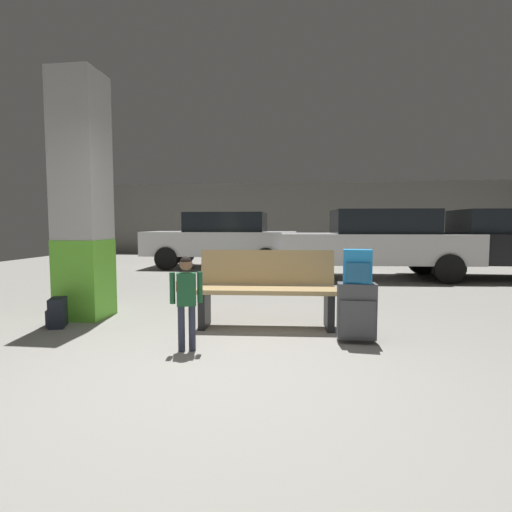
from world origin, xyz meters
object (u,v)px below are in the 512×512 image
at_px(bench, 266,289).
at_px(parked_car_near, 376,242).
at_px(parked_car_side, 501,242).
at_px(suitcase, 357,311).
at_px(backpack_dark_floor, 57,313).
at_px(backpack_bright, 357,267).
at_px(child, 186,293).
at_px(parked_car_far, 223,238).
at_px(structural_pillar, 82,198).

relative_size(bench, parked_car_near, 0.39).
bearing_deg(bench, parked_car_side, 46.00).
distance_m(suitcase, backpack_dark_floor, 3.39).
xyz_separation_m(backpack_bright, child, (-1.62, -0.50, -0.22)).
bearing_deg(parked_car_far, parked_car_side, -12.36).
bearing_deg(parked_car_near, parked_car_side, 5.72).
xyz_separation_m(backpack_bright, backpack_dark_floor, (-3.38, 0.17, -0.60)).
distance_m(structural_pillar, backpack_dark_floor, 1.45).
bearing_deg(backpack_dark_floor, structural_pillar, 83.43).
relative_size(backpack_bright, parked_car_near, 0.08).
relative_size(structural_pillar, child, 3.41).
xyz_separation_m(bench, backpack_bright, (0.97, -0.53, 0.33)).
bearing_deg(child, parked_car_far, 99.56).
relative_size(backpack_dark_floor, parked_car_far, 0.08).
height_order(structural_pillar, child, structural_pillar).
bearing_deg(structural_pillar, suitcase, -11.44).
bearing_deg(parked_car_near, suitcase, -100.94).
xyz_separation_m(structural_pillar, bench, (2.35, -0.14, -1.08)).
xyz_separation_m(suitcase, backpack_bright, (-0.00, -0.00, 0.45)).
distance_m(bench, parked_car_side, 6.73).
bearing_deg(parked_car_far, backpack_dark_floor, -94.59).
bearing_deg(structural_pillar, backpack_bright, -11.45).
bearing_deg(backpack_dark_floor, bench, 8.61).
xyz_separation_m(suitcase, parked_car_far, (-2.85, 6.80, 0.48)).
height_order(parked_car_side, parked_car_near, same).
height_order(child, parked_car_side, parked_car_side).
height_order(backpack_dark_floor, parked_car_near, parked_car_near).
distance_m(parked_car_side, parked_car_near, 2.73).
relative_size(backpack_bright, parked_car_far, 0.08).
distance_m(backpack_bright, parked_car_side, 6.52).
bearing_deg(backpack_dark_floor, parked_car_near, 48.45).
relative_size(bench, suitcase, 2.70).
height_order(child, parked_car_far, parked_car_far).
bearing_deg(backpack_dark_floor, suitcase, -2.79).
distance_m(bench, child, 1.22).
distance_m(bench, parked_car_far, 6.55).
relative_size(bench, child, 1.82).
xyz_separation_m(parked_car_side, parked_car_near, (-2.71, -0.27, 0.00)).
xyz_separation_m(bench, backpack_dark_floor, (-2.41, -0.37, -0.28)).
bearing_deg(parked_car_far, suitcase, -67.26).
relative_size(suitcase, parked_car_near, 0.14).
relative_size(parked_car_side, parked_car_far, 1.00).
relative_size(suitcase, backpack_dark_floor, 1.78).
height_order(bench, parked_car_near, parked_car_near).
distance_m(bench, backpack_dark_floor, 2.45).
relative_size(backpack_dark_floor, parked_car_side, 0.08).
xyz_separation_m(bench, child, (-0.65, -1.03, 0.11)).
bearing_deg(bench, parked_car_far, 106.67).
height_order(backpack_bright, backpack_dark_floor, backpack_bright).
distance_m(bench, backpack_bright, 1.16).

